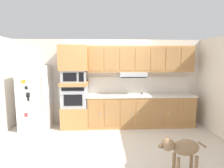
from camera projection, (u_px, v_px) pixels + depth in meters
The scene contains 15 objects.
ground_plane at pixel (110, 137), 4.38m from camera, with size 9.60×9.60×0.00m, color beige.
back_kitchen_wall at pixel (108, 82), 5.31m from camera, with size 6.20×0.12×2.50m, color beige.
side_panel_right at pixel (222, 87), 4.35m from camera, with size 0.12×7.10×2.50m, color silver.
refrigerator at pixel (36, 98), 4.84m from camera, with size 0.76×0.73×1.76m.
oven_base_cabinet at pixel (75, 116), 5.03m from camera, with size 0.74×0.62×0.60m, color #B77F47.
built_in_oven at pixel (75, 96), 4.95m from camera, with size 0.70×0.62×0.60m.
appliance_mid_shelf at pixel (74, 84), 4.91m from camera, with size 0.74×0.62×0.10m, color #B77F47.
microwave at pixel (74, 76), 4.88m from camera, with size 0.64×0.54×0.32m.
appliance_upper_cabinet at pixel (74, 58), 4.82m from camera, with size 0.74×0.62×0.68m, color #B77F47.
lower_cabinet_run at pixel (140, 111), 5.10m from camera, with size 3.02×0.63×0.88m.
countertop_slab at pixel (141, 95), 5.05m from camera, with size 3.06×0.64×0.04m, color beige.
backsplash_panel at pixel (139, 85), 5.30m from camera, with size 3.06×0.02×0.50m, color silver.
upper_cabinet_with_hood at pixel (140, 60), 5.03m from camera, with size 3.02×0.48×0.88m.
screwdriver at pixel (142, 93), 5.17m from camera, with size 0.17×0.17×0.03m.
dog at pixel (182, 148), 2.90m from camera, with size 0.85×0.30×0.66m.
Camera 1 is at (-0.15, -4.16, 1.88)m, focal length 28.18 mm.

